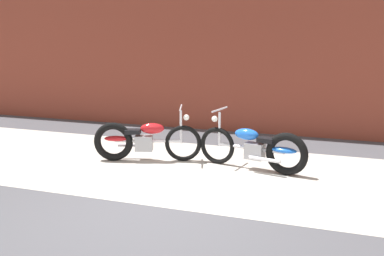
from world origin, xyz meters
name	(u,v)px	position (x,y,z in m)	size (l,w,h in m)	color
ground_plane	(158,207)	(0.00, 0.00, 0.00)	(80.00, 80.00, 0.00)	#47474C
sidewalk_slab	(198,170)	(0.00, 1.75, 0.00)	(36.00, 3.50, 0.01)	#B2ADA3
brick_building_wall	(244,22)	(0.00, 5.20, 2.60)	(36.00, 0.50, 5.20)	brown
motorcycle_red	(140,140)	(-1.20, 1.96, 0.40)	(1.94, 0.84, 1.03)	black
motorcycle_blue	(259,148)	(1.00, 2.08, 0.40)	(1.99, 0.70, 1.03)	black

